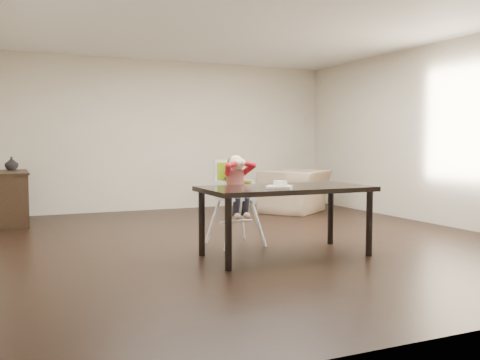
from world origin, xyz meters
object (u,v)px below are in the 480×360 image
object	(u,v)px
high_chair	(234,182)
armchair	(295,184)
sideboard	(13,197)
dining_table	(286,194)

from	to	relation	value
high_chair	armchair	size ratio (longest dim) A/B	0.94
sideboard	high_chair	bearing A→B (deg)	-50.21
dining_table	sideboard	world-z (taller)	sideboard
armchair	high_chair	bearing A→B (deg)	8.90
armchair	sideboard	size ratio (longest dim) A/B	0.90
sideboard	dining_table	bearing A→B (deg)	-54.35
dining_table	armchair	size ratio (longest dim) A/B	1.58
dining_table	high_chair	distance (m)	0.85
high_chair	sideboard	world-z (taller)	high_chair
dining_table	armchair	xyz separation A→B (m)	(1.92, 3.13, -0.17)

